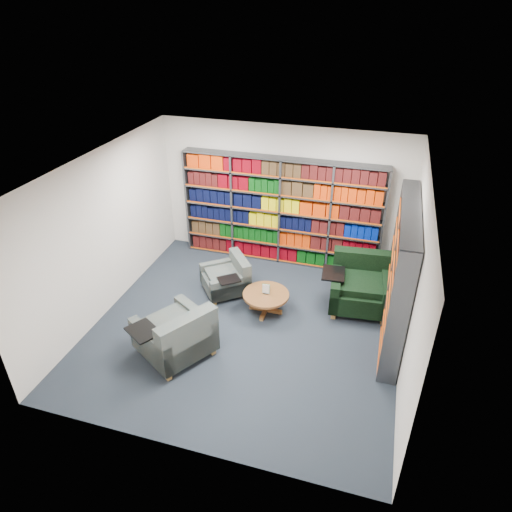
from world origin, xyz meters
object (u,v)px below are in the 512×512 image
(chair_teal_front, at_px, (178,337))
(chair_teal_left, at_px, (229,278))
(chair_green_right, at_px, (360,286))
(coffee_table, at_px, (266,297))

(chair_teal_front, bearing_deg, chair_teal_left, 85.11)
(chair_green_right, xyz_separation_m, coffee_table, (-1.54, -0.71, -0.07))
(chair_green_right, height_order, coffee_table, chair_green_right)
(chair_green_right, relative_size, chair_teal_front, 0.92)
(chair_teal_front, xyz_separation_m, coffee_table, (0.99, 1.47, -0.06))
(chair_teal_front, distance_m, coffee_table, 1.78)
(chair_teal_left, height_order, chair_teal_front, chair_teal_front)
(chair_teal_left, height_order, coffee_table, chair_teal_left)
(chair_teal_front, relative_size, coffee_table, 1.68)
(coffee_table, bearing_deg, chair_teal_front, -123.90)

